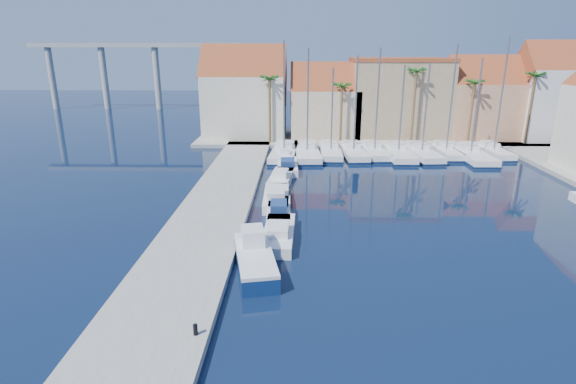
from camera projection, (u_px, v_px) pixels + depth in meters
name	position (u px, v px, depth m)	size (l,w,h in m)	color
ground	(331.00, 307.00, 24.26)	(260.00, 260.00, 0.00)	black
quay_west	(212.00, 213.00, 37.25)	(6.00, 77.00, 0.50)	gray
shore_north	(375.00, 137.00, 69.63)	(54.00, 16.00, 0.50)	gray
bollard	(195.00, 330.00, 20.97)	(0.22, 0.22, 0.54)	black
fishing_boat	(255.00, 257.00, 28.23)	(3.45, 6.88, 2.30)	navy
motorboat_west_0	(279.00, 234.00, 32.49)	(2.32, 6.74, 1.40)	white
motorboat_west_1	(279.00, 210.00, 37.16)	(2.03, 5.92, 1.40)	white
motorboat_west_2	(276.00, 197.00, 40.46)	(2.40, 6.98, 1.40)	white
motorboat_west_3	(281.00, 177.00, 46.68)	(2.73, 6.69, 1.40)	white
motorboat_west_4	(288.00, 166.00, 51.23)	(2.47, 7.00, 1.40)	white
motorboat_west_5	(285.00, 156.00, 55.91)	(1.95, 5.84, 1.40)	white
motorboat_west_6	(285.00, 148.00, 60.20)	(2.50, 7.50, 1.40)	white
sailboat_0	(285.00, 152.00, 57.96)	(3.83, 11.72, 14.24)	white
sailboat_1	(307.00, 152.00, 57.98)	(3.62, 11.52, 13.38)	white
sailboat_2	(331.00, 151.00, 58.46)	(2.85, 10.07, 11.09)	white
sailboat_3	(353.00, 151.00, 58.26)	(3.30, 10.29, 12.51)	white
sailboat_4	(373.00, 150.00, 58.55)	(3.29, 10.11, 13.41)	white
sailboat_5	(397.00, 152.00, 57.92)	(3.11, 11.33, 11.43)	white
sailboat_6	(420.00, 152.00, 57.85)	(3.69, 10.96, 11.70)	white
sailboat_7	(445.00, 150.00, 58.47)	(2.66, 9.13, 13.84)	white
sailboat_8	(469.00, 153.00, 57.12)	(3.30, 12.00, 12.24)	white
sailboat_9	(492.00, 150.00, 58.42)	(2.80, 8.89, 14.65)	white
building_0	(245.00, 96.00, 67.25)	(12.30, 9.00, 13.50)	beige
building_1	(325.00, 104.00, 67.33)	(10.30, 8.00, 11.00)	tan
building_2	(398.00, 97.00, 67.72)	(14.20, 10.20, 11.50)	#9A7F5F
building_3	(480.00, 101.00, 66.59)	(10.30, 8.00, 12.00)	tan
building_4	(546.00, 94.00, 65.08)	(8.30, 8.00, 14.00)	white
palm_0	(269.00, 81.00, 61.61)	(2.60, 2.60, 10.15)	brown
palm_1	(342.00, 88.00, 61.66)	(2.60, 2.60, 9.15)	brown
palm_2	(416.00, 74.00, 60.83)	(2.60, 2.60, 11.15)	brown
palm_3	(475.00, 85.00, 61.07)	(2.60, 2.60, 9.65)	brown
palm_4	(535.00, 78.00, 60.58)	(2.60, 2.60, 10.65)	brown
viaduct	(133.00, 63.00, 100.15)	(48.00, 2.20, 14.45)	#9E9E99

